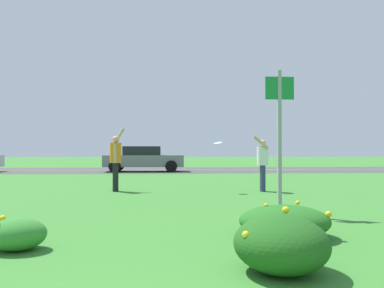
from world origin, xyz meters
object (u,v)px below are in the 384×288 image
(sign_post_by_roadside, at_px, (279,127))
(person_thrower_orange_shirt, at_px, (116,158))
(person_catcher_white_shirt, at_px, (262,160))
(frisbee_pale_blue, at_px, (218,143))
(car_gray_center_left, at_px, (144,159))

(sign_post_by_roadside, xyz_separation_m, person_thrower_orange_shirt, (-3.70, 4.51, -0.67))
(person_catcher_white_shirt, relative_size, frisbee_pale_blue, 6.26)
(person_thrower_orange_shirt, height_order, person_catcher_white_shirt, person_thrower_orange_shirt)
(person_catcher_white_shirt, height_order, car_gray_center_left, person_catcher_white_shirt)
(person_thrower_orange_shirt, bearing_deg, person_catcher_white_shirt, -4.07)
(sign_post_by_roadside, relative_size, person_thrower_orange_shirt, 1.45)
(person_thrower_orange_shirt, height_order, car_gray_center_left, person_thrower_orange_shirt)
(sign_post_by_roadside, bearing_deg, frisbee_pale_blue, 99.50)
(sign_post_by_roadside, height_order, car_gray_center_left, sign_post_by_roadside)
(sign_post_by_roadside, distance_m, frisbee_pale_blue, 4.07)
(person_catcher_white_shirt, bearing_deg, frisbee_pale_blue, -172.28)
(sign_post_by_roadside, relative_size, person_catcher_white_shirt, 1.67)
(person_thrower_orange_shirt, xyz_separation_m, frisbee_pale_blue, (3.03, -0.50, 0.43))
(person_catcher_white_shirt, bearing_deg, sign_post_by_roadside, -99.37)
(sign_post_by_roadside, distance_m, person_thrower_orange_shirt, 5.87)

